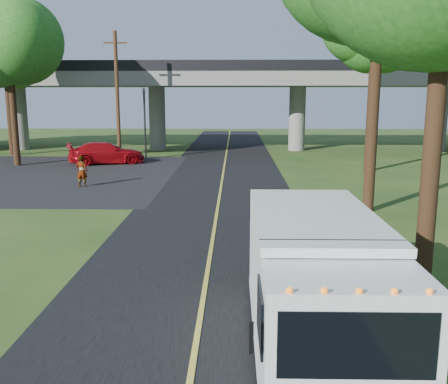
{
  "coord_description": "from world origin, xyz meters",
  "views": [
    {
      "loc": [
        0.74,
        -11.13,
        4.69
      ],
      "look_at": [
        0.37,
        4.74,
        1.6
      ],
      "focal_mm": 40.0,
      "sensor_mm": 36.0,
      "label": 1
    }
  ],
  "objects_px": {
    "tree_left_lot": "(10,44)",
    "step_van": "(317,283)",
    "pedestrian": "(82,171)",
    "tree_right_far": "(379,33)",
    "red_sedan": "(106,153)",
    "traffic_signal": "(145,116)",
    "utility_pole": "(117,96)",
    "tree_left_far": "(7,58)"
  },
  "relations": [
    {
      "from": "tree_right_far",
      "to": "step_van",
      "type": "relative_size",
      "value": 1.79
    },
    {
      "from": "tree_left_lot",
      "to": "step_van",
      "type": "xyz_separation_m",
      "value": [
        15.99,
        -24.52,
        -6.51
      ]
    },
    {
      "from": "red_sedan",
      "to": "pedestrian",
      "type": "relative_size",
      "value": 3.14
    },
    {
      "from": "traffic_signal",
      "to": "utility_pole",
      "type": "bearing_deg",
      "value": -126.87
    },
    {
      "from": "traffic_signal",
      "to": "tree_left_far",
      "type": "height_order",
      "value": "tree_left_far"
    },
    {
      "from": "tree_right_far",
      "to": "step_van",
      "type": "height_order",
      "value": "tree_right_far"
    },
    {
      "from": "step_van",
      "to": "traffic_signal",
      "type": "bearing_deg",
      "value": 105.77
    },
    {
      "from": "red_sedan",
      "to": "tree_left_lot",
      "type": "bearing_deg",
      "value": 83.73
    },
    {
      "from": "tree_right_far",
      "to": "step_van",
      "type": "xyz_separation_m",
      "value": [
        -7.01,
        -22.52,
        -6.91
      ]
    },
    {
      "from": "traffic_signal",
      "to": "tree_right_far",
      "type": "distance_m",
      "value": 17.18
    },
    {
      "from": "step_van",
      "to": "red_sedan",
      "type": "distance_m",
      "value": 27.75
    },
    {
      "from": "utility_pole",
      "to": "step_van",
      "type": "xyz_separation_m",
      "value": [
        9.7,
        -26.69,
        -3.2
      ]
    },
    {
      "from": "tree_left_lot",
      "to": "tree_left_far",
      "type": "xyz_separation_m",
      "value": [
        -3.0,
        6.0,
        -0.45
      ]
    },
    {
      "from": "utility_pole",
      "to": "red_sedan",
      "type": "distance_m",
      "value": 4.02
    },
    {
      "from": "tree_left_lot",
      "to": "pedestrian",
      "type": "xyz_separation_m",
      "value": [
        6.6,
        -7.69,
        -7.08
      ]
    },
    {
      "from": "utility_pole",
      "to": "tree_right_far",
      "type": "bearing_deg",
      "value": -14.0
    },
    {
      "from": "tree_right_far",
      "to": "traffic_signal",
      "type": "bearing_deg",
      "value": 157.93
    },
    {
      "from": "utility_pole",
      "to": "pedestrian",
      "type": "xyz_separation_m",
      "value": [
        0.3,
        -9.85,
        -3.77
      ]
    },
    {
      "from": "tree_right_far",
      "to": "tree_left_lot",
      "type": "distance_m",
      "value": 23.09
    },
    {
      "from": "utility_pole",
      "to": "tree_left_lot",
      "type": "relative_size",
      "value": 0.86
    },
    {
      "from": "red_sedan",
      "to": "traffic_signal",
      "type": "bearing_deg",
      "value": -54.91
    },
    {
      "from": "traffic_signal",
      "to": "step_van",
      "type": "distance_m",
      "value": 29.89
    },
    {
      "from": "red_sedan",
      "to": "pedestrian",
      "type": "bearing_deg",
      "value": 167.99
    },
    {
      "from": "tree_right_far",
      "to": "utility_pole",
      "type": "bearing_deg",
      "value": 166.0
    },
    {
      "from": "tree_left_lot",
      "to": "utility_pole",
      "type": "bearing_deg",
      "value": 18.97
    },
    {
      "from": "tree_left_lot",
      "to": "red_sedan",
      "type": "distance_m",
      "value": 9.16
    },
    {
      "from": "tree_right_far",
      "to": "tree_left_far",
      "type": "relative_size",
      "value": 1.11
    },
    {
      "from": "tree_left_lot",
      "to": "traffic_signal",
      "type": "bearing_deg",
      "value": 28.11
    },
    {
      "from": "tree_left_lot",
      "to": "step_van",
      "type": "distance_m",
      "value": 29.99
    },
    {
      "from": "traffic_signal",
      "to": "pedestrian",
      "type": "bearing_deg",
      "value": -95.77
    },
    {
      "from": "tree_right_far",
      "to": "red_sedan",
      "type": "height_order",
      "value": "tree_right_far"
    },
    {
      "from": "traffic_signal",
      "to": "pedestrian",
      "type": "height_order",
      "value": "traffic_signal"
    },
    {
      "from": "utility_pole",
      "to": "red_sedan",
      "type": "relative_size",
      "value": 1.73
    },
    {
      "from": "traffic_signal",
      "to": "tree_right_far",
      "type": "relative_size",
      "value": 0.47
    },
    {
      "from": "step_van",
      "to": "utility_pole",
      "type": "bearing_deg",
      "value": 109.79
    },
    {
      "from": "tree_left_far",
      "to": "pedestrian",
      "type": "relative_size",
      "value": 5.98
    },
    {
      "from": "step_van",
      "to": "pedestrian",
      "type": "xyz_separation_m",
      "value": [
        -9.4,
        16.84,
        -0.57
      ]
    },
    {
      "from": "step_van",
      "to": "red_sedan",
      "type": "relative_size",
      "value": 1.18
    },
    {
      "from": "traffic_signal",
      "to": "tree_left_far",
      "type": "xyz_separation_m",
      "value": [
        -10.79,
        1.84,
        4.25
      ]
    },
    {
      "from": "tree_left_lot",
      "to": "tree_left_far",
      "type": "height_order",
      "value": "tree_left_lot"
    },
    {
      "from": "red_sedan",
      "to": "pedestrian",
      "type": "height_order",
      "value": "pedestrian"
    },
    {
      "from": "tree_left_far",
      "to": "step_van",
      "type": "relative_size",
      "value": 1.62
    }
  ]
}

